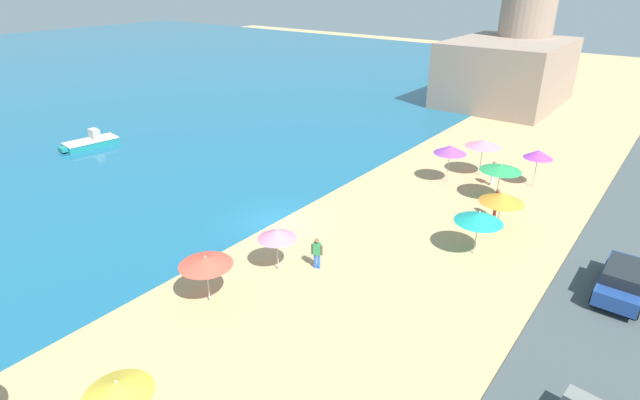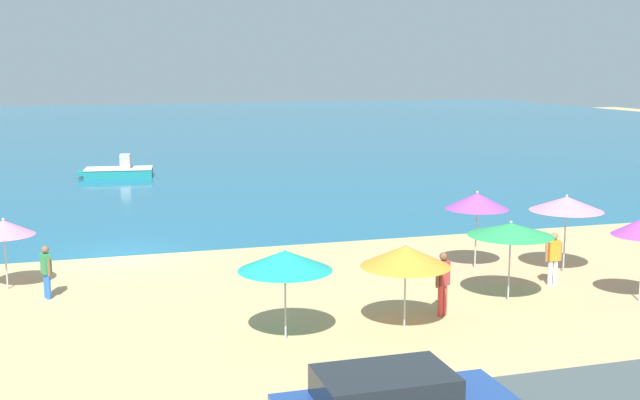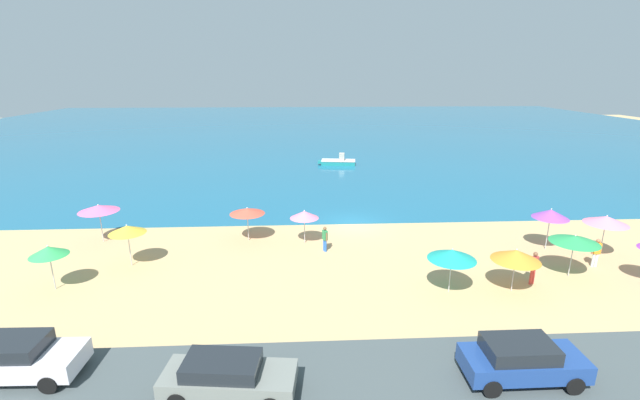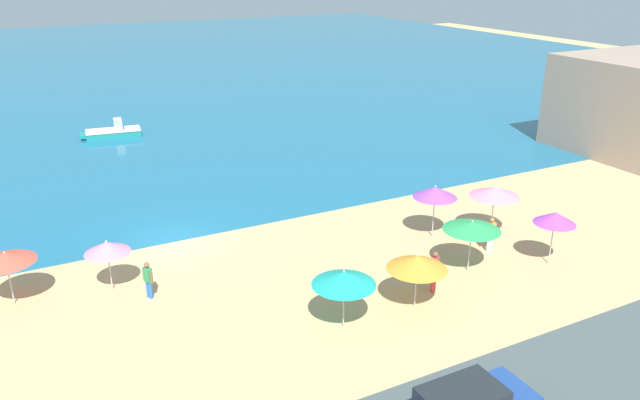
% 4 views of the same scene
% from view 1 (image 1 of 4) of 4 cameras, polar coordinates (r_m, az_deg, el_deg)
% --- Properties ---
extents(ground_plane, '(160.00, 160.00, 0.00)m').
position_cam_1_polar(ground_plane, '(28.22, -5.06, -2.55)').
color(ground_plane, tan).
extents(beach_umbrella_1, '(2.35, 2.35, 2.27)m').
position_cam_1_polar(beach_umbrella_1, '(28.21, 20.07, 0.27)').
color(beach_umbrella_1, '#B2B2B7').
rests_on(beach_umbrella_1, ground_plane).
extents(beach_umbrella_2, '(2.25, 2.25, 2.25)m').
position_cam_1_polar(beach_umbrella_2, '(21.24, -12.95, -6.82)').
color(beach_umbrella_2, '#B2B2B7').
rests_on(beach_umbrella_2, ground_plane).
extents(beach_umbrella_3, '(2.01, 2.01, 2.46)m').
position_cam_1_polar(beach_umbrella_3, '(16.08, -22.15, -19.33)').
color(beach_umbrella_3, '#B2B2B7').
rests_on(beach_umbrella_3, ground_plane).
extents(beach_umbrella_4, '(2.36, 2.36, 2.35)m').
position_cam_1_polar(beach_umbrella_4, '(25.38, 17.72, -1.88)').
color(beach_umbrella_4, '#B2B2B7').
rests_on(beach_umbrella_4, ground_plane).
extents(beach_umbrella_5, '(2.12, 2.12, 2.64)m').
position_cam_1_polar(beach_umbrella_5, '(33.73, 14.66, 5.61)').
color(beach_umbrella_5, '#B2B2B7').
rests_on(beach_umbrella_5, ground_plane).
extents(beach_umbrella_6, '(1.82, 1.82, 2.55)m').
position_cam_1_polar(beach_umbrella_6, '(34.98, 23.70, 4.82)').
color(beach_umbrella_6, '#B2B2B7').
rests_on(beach_umbrella_6, ground_plane).
extents(beach_umbrella_7, '(2.39, 2.39, 2.59)m').
position_cam_1_polar(beach_umbrella_7, '(35.65, 18.18, 6.18)').
color(beach_umbrella_7, '#B2B2B7').
rests_on(beach_umbrella_7, ground_plane).
extents(beach_umbrella_9, '(1.83, 1.83, 2.22)m').
position_cam_1_polar(beach_umbrella_9, '(22.99, -4.95, -3.87)').
color(beach_umbrella_9, '#B2B2B7').
rests_on(beach_umbrella_9, ground_plane).
extents(beach_umbrella_10, '(2.48, 2.48, 2.37)m').
position_cam_1_polar(beach_umbrella_10, '(31.95, 19.96, 3.48)').
color(beach_umbrella_10, '#B2B2B7').
rests_on(beach_umbrella_10, ground_plane).
extents(bather_0, '(0.52, 0.36, 1.78)m').
position_cam_1_polar(bather_0, '(29.95, 19.51, -0.16)').
color(bather_0, '#E04540').
rests_on(bather_0, ground_plane).
extents(bather_1, '(0.34, 0.54, 1.59)m').
position_cam_1_polar(bather_1, '(23.53, -0.35, -5.94)').
color(bather_1, blue).
rests_on(bather_1, ground_plane).
extents(bather_2, '(0.57, 0.23, 1.67)m').
position_cam_1_polar(bather_2, '(34.56, 19.20, 3.06)').
color(bather_2, silver).
rests_on(bather_2, ground_plane).
extents(parked_car_2, '(4.19, 1.83, 1.51)m').
position_cam_1_polar(parked_car_2, '(25.23, 31.37, -7.79)').
color(parked_car_2, navy).
rests_on(parked_car_2, coastal_road).
extents(skiff_nearshore, '(4.51, 2.21, 1.37)m').
position_cam_1_polar(skiff_nearshore, '(44.17, -24.72, 6.02)').
color(skiff_nearshore, teal).
rests_on(skiff_nearshore, sea).
extents(harbor_fortress, '(14.19, 10.79, 14.47)m').
position_cam_1_polar(harbor_fortress, '(58.32, 21.17, 15.04)').
color(harbor_fortress, gray).
rests_on(harbor_fortress, ground_plane).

